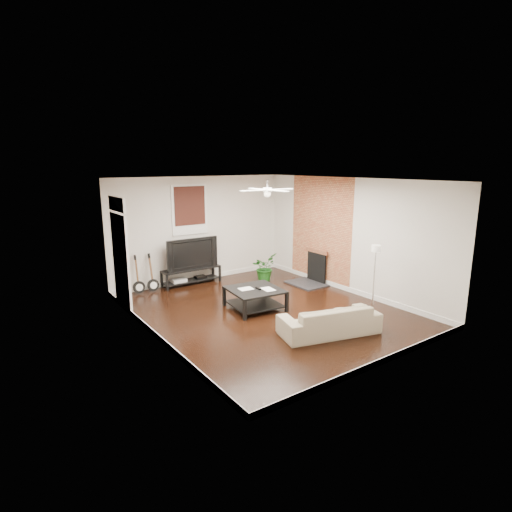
# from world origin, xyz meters

# --- Properties ---
(room) EXTENTS (5.01, 6.01, 2.81)m
(room) POSITION_xyz_m (0.00, 0.00, 1.40)
(room) COLOR black
(room) RESTS_ON ground
(brick_accent) EXTENTS (0.02, 2.20, 2.80)m
(brick_accent) POSITION_xyz_m (2.49, 1.00, 1.40)
(brick_accent) COLOR #B15A39
(brick_accent) RESTS_ON floor
(fireplace) EXTENTS (0.80, 1.10, 0.92)m
(fireplace) POSITION_xyz_m (2.20, 1.00, 0.46)
(fireplace) COLOR black
(fireplace) RESTS_ON floor
(window_back) EXTENTS (1.00, 0.06, 1.30)m
(window_back) POSITION_xyz_m (-0.30, 2.97, 1.95)
(window_back) COLOR black
(window_back) RESTS_ON wall_back
(door_left) EXTENTS (0.08, 1.00, 2.50)m
(door_left) POSITION_xyz_m (-2.46, 1.90, 1.25)
(door_left) COLOR white
(door_left) RESTS_ON wall_left
(tv_stand) EXTENTS (1.57, 0.42, 0.44)m
(tv_stand) POSITION_xyz_m (-0.41, 2.78, 0.22)
(tv_stand) COLOR black
(tv_stand) RESTS_ON floor
(tv) EXTENTS (1.41, 0.18, 0.81)m
(tv) POSITION_xyz_m (-0.41, 2.80, 0.84)
(tv) COLOR black
(tv) RESTS_ON tv_stand
(coffee_table) EXTENTS (1.20, 1.20, 0.45)m
(coffee_table) POSITION_xyz_m (-0.12, 0.28, 0.23)
(coffee_table) COLOR black
(coffee_table) RESTS_ON floor
(sofa) EXTENTS (2.00, 1.20, 0.55)m
(sofa) POSITION_xyz_m (0.25, -1.62, 0.27)
(sofa) COLOR tan
(sofa) RESTS_ON floor
(floor_lamp) EXTENTS (0.31, 0.31, 1.53)m
(floor_lamp) POSITION_xyz_m (1.60, -1.52, 0.76)
(floor_lamp) COLOR white
(floor_lamp) RESTS_ON floor
(potted_plant) EXTENTS (0.86, 0.83, 0.74)m
(potted_plant) POSITION_xyz_m (1.36, 1.95, 0.37)
(potted_plant) COLOR #1B5718
(potted_plant) RESTS_ON floor
(guitar_left) EXTENTS (0.32, 0.24, 0.96)m
(guitar_left) POSITION_xyz_m (-1.84, 2.75, 0.48)
(guitar_left) COLOR black
(guitar_left) RESTS_ON floor
(guitar_right) EXTENTS (0.30, 0.21, 0.96)m
(guitar_right) POSITION_xyz_m (-1.49, 2.72, 0.48)
(guitar_right) COLOR black
(guitar_right) RESTS_ON floor
(ceiling_fan) EXTENTS (1.24, 1.24, 0.32)m
(ceiling_fan) POSITION_xyz_m (0.00, 0.00, 2.60)
(ceiling_fan) COLOR white
(ceiling_fan) RESTS_ON ceiling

